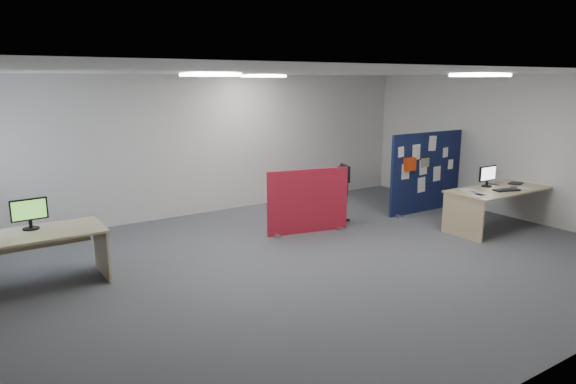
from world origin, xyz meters
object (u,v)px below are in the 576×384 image
monitor_main (487,175)px  office_chair (337,191)px  second_desk (34,245)px  monitor_second (29,213)px  main_desk (497,197)px  red_divider (308,202)px  navy_divider (426,172)px

monitor_main → office_chair: size_ratio=0.40×
second_desk → monitor_second: size_ratio=3.77×
main_desk → red_divider: (-2.96, 1.62, -0.02)m
monitor_main → red_divider: bearing=154.4°
navy_divider → second_desk: bearing=179.6°
main_desk → second_desk: bearing=167.6°
office_chair → main_desk: bearing=-21.0°
monitor_main → second_desk: bearing=169.7°
red_divider → office_chair: bearing=25.5°
monitor_second → office_chair: size_ratio=0.42×
navy_divider → monitor_second: 7.14m
second_desk → monitor_second: 0.42m
navy_divider → monitor_second: bearing=178.4°
navy_divider → main_desk: navy_divider is taller
office_chair → monitor_main: bearing=-18.6°
monitor_main → office_chair: monitor_main is taller
red_divider → monitor_second: monitor_second is taller
main_desk → second_desk: same height
navy_divider → red_divider: 2.85m
red_divider → navy_divider: bearing=10.4°
navy_divider → second_desk: size_ratio=1.15×
monitor_main → red_divider: (-2.91, 1.44, -0.39)m
navy_divider → office_chair: navy_divider is taller
main_desk → monitor_second: size_ratio=4.49×
navy_divider → red_divider: size_ratio=1.32×
red_divider → monitor_main: bearing=-14.2°
monitor_main → main_desk: bearing=-74.2°
main_desk → office_chair: 2.83m
navy_divider → monitor_main: size_ratio=4.54×
main_desk → red_divider: 3.38m
navy_divider → main_desk: (0.12, -1.54, -0.23)m
red_divider → office_chair: red_divider is taller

